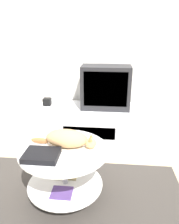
{
  "coord_description": "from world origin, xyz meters",
  "views": [
    {
      "loc": [
        0.32,
        -1.53,
        1.41
      ],
      "look_at": [
        0.12,
        0.51,
        0.63
      ],
      "focal_mm": 35.0,
      "sensor_mm": 36.0,
      "label": 1
    }
  ],
  "objects": [
    {
      "name": "cat",
      "position": [
        -0.02,
        0.06,
        0.56
      ],
      "size": [
        0.57,
        0.21,
        0.15
      ],
      "rotation": [
        0.0,
        0.0,
        -0.07
      ],
      "color": "tan",
      "rests_on": "coffee_table"
    },
    {
      "name": "tv",
      "position": [
        0.27,
        0.96,
        0.78
      ],
      "size": [
        0.57,
        0.29,
        0.5
      ],
      "color": "#232326",
      "rests_on": "tv_stand"
    },
    {
      "name": "rug",
      "position": [
        0.0,
        0.0,
        0.01
      ],
      "size": [
        2.02,
        1.08,
        0.02
      ],
      "color": "#3D3833",
      "rests_on": "ground_plane"
    },
    {
      "name": "dvd_box",
      "position": [
        -0.19,
        -0.13,
        0.51
      ],
      "size": [
        0.27,
        0.21,
        0.04
      ],
      "color": "black",
      "rests_on": "coffee_table"
    },
    {
      "name": "tv_stand",
      "position": [
        0.1,
        0.95,
        0.26
      ],
      "size": [
        1.31,
        0.54,
        0.52
      ],
      "color": "white",
      "rests_on": "ground_plane"
    },
    {
      "name": "coffee_table",
      "position": [
        -0.05,
        0.01,
        0.32
      ],
      "size": [
        0.74,
        0.74,
        0.47
      ],
      "color": "#B2B2B7",
      "rests_on": "rug"
    },
    {
      "name": "speaker",
      "position": [
        -0.46,
        0.99,
        0.57
      ],
      "size": [
        0.09,
        0.09,
        0.09
      ],
      "color": "black",
      "rests_on": "tv_stand"
    },
    {
      "name": "wall_back",
      "position": [
        0.0,
        1.3,
        1.3
      ],
      "size": [
        8.0,
        0.05,
        2.6
      ],
      "color": "silver",
      "rests_on": "ground_plane"
    },
    {
      "name": "ground_plane",
      "position": [
        0.0,
        0.0,
        0.0
      ],
      "size": [
        12.0,
        12.0,
        0.0
      ],
      "primitive_type": "plane",
      "color": "tan"
    }
  ]
}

